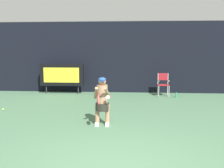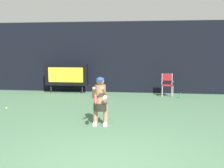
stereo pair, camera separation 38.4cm
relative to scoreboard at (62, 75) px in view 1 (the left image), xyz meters
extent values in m
cube|color=black|center=(3.11, 0.61, 0.85)|extent=(18.00, 0.12, 3.60)
cylinder|color=#38383D|center=(3.11, 0.61, 2.68)|extent=(18.00, 0.05, 0.05)
cube|color=black|center=(0.00, 0.00, 0.00)|extent=(2.20, 0.20, 1.10)
cube|color=yellow|center=(0.00, -0.10, 0.00)|extent=(1.80, 0.01, 0.75)
cylinder|color=#2D2D33|center=(-0.82, 0.00, -0.75)|extent=(0.05, 0.05, 0.40)
cylinder|color=#2D2D33|center=(0.83, 0.00, -0.75)|extent=(0.05, 0.05, 0.40)
cylinder|color=#B7B7BC|center=(4.79, -0.52, -0.69)|extent=(0.04, 0.04, 0.52)
cylinder|color=#B7B7BC|center=(5.27, -0.52, -0.69)|extent=(0.04, 0.04, 0.52)
cylinder|color=#B7B7BC|center=(4.79, -0.12, -0.69)|extent=(0.04, 0.04, 0.52)
cylinder|color=#B7B7BC|center=(5.27, -0.12, -0.69)|extent=(0.04, 0.04, 0.52)
cube|color=maroon|center=(5.03, -0.32, -0.41)|extent=(0.52, 0.44, 0.03)
cylinder|color=#B7B7BC|center=(4.79, -0.12, -0.15)|extent=(0.04, 0.04, 0.56)
cylinder|color=#B7B7BC|center=(5.27, -0.12, -0.15)|extent=(0.04, 0.04, 0.56)
cube|color=maroon|center=(5.03, -0.12, -0.04)|extent=(0.48, 0.02, 0.34)
cylinder|color=#B7B7BC|center=(4.79, -0.32, -0.21)|extent=(0.04, 0.44, 0.04)
cylinder|color=#B7B7BC|center=(5.27, -0.32, -0.21)|extent=(0.04, 0.44, 0.04)
cylinder|color=#239855|center=(5.57, -0.69, -0.83)|extent=(0.07, 0.07, 0.24)
cylinder|color=black|center=(5.57, -0.69, -0.69)|extent=(0.03, 0.03, 0.03)
cube|color=white|center=(2.46, -5.14, -0.90)|extent=(0.11, 0.26, 0.09)
cube|color=white|center=(2.76, -5.14, -0.90)|extent=(0.11, 0.26, 0.09)
cylinder|color=#A37A5B|center=(2.46, -5.09, -0.63)|extent=(0.13, 0.13, 0.63)
cylinder|color=#A37A5B|center=(2.76, -5.09, -0.63)|extent=(0.13, 0.13, 0.63)
cylinder|color=black|center=(2.61, -5.09, -0.40)|extent=(0.39, 0.39, 0.22)
cylinder|color=#A37A5B|center=(2.61, -5.09, -0.04)|extent=(0.31, 0.31, 0.56)
sphere|color=#A37A5B|center=(2.61, -5.09, 0.34)|extent=(0.22, 0.22, 0.22)
ellipsoid|color=#284C93|center=(2.61, -5.09, 0.40)|extent=(0.22, 0.22, 0.12)
cube|color=#284C93|center=(2.61, -5.18, 0.37)|extent=(0.17, 0.12, 0.02)
cylinder|color=#A37A5B|center=(2.45, -5.25, 0.03)|extent=(0.19, 0.46, 0.40)
cylinder|color=#A37A5B|center=(2.78, -5.25, 0.03)|extent=(0.19, 0.46, 0.40)
cylinder|color=white|center=(2.80, -5.37, -0.07)|extent=(0.13, 0.13, 0.11)
cylinder|color=black|center=(2.58, -5.35, -0.06)|extent=(0.03, 0.28, 0.03)
torus|color=red|center=(2.58, -5.66, -0.06)|extent=(0.02, 0.31, 0.31)
ellipsoid|color=silver|center=(2.58, -5.66, -0.06)|extent=(0.01, 0.26, 0.26)
sphere|color=#CCDB3D|center=(-1.20, -3.59, -0.91)|extent=(0.07, 0.07, 0.07)
camera|label=1|loc=(3.38, -11.92, 1.22)|focal=38.80mm
camera|label=2|loc=(3.76, -11.88, 1.22)|focal=38.80mm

